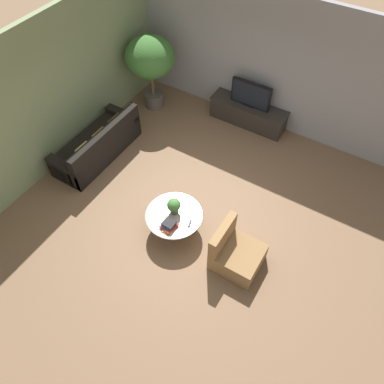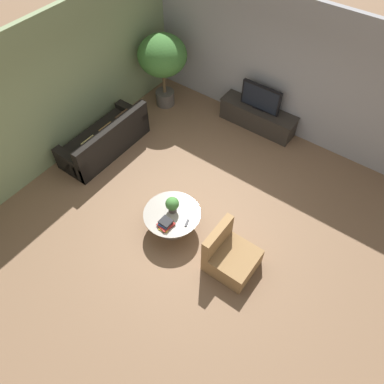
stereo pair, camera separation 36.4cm
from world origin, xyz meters
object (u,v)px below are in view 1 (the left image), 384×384
coffee_table (174,219)px  potted_palm_tall (150,60)px  couch_by_wall (98,145)px  media_console (248,114)px  television (251,94)px  armchair_wicker (235,253)px  potted_plant_tabletop (174,206)px

coffee_table → potted_palm_tall: size_ratio=0.58×
potted_palm_tall → couch_by_wall: bearing=-90.6°
media_console → television: television is taller
coffee_table → armchair_wicker: bearing=-1.1°
media_console → potted_plant_tabletop: 3.42m
coffee_table → television: bearing=93.0°
potted_palm_tall → potted_plant_tabletop: 3.76m
couch_by_wall → coffee_table: bearing=72.4°
television → coffee_table: size_ratio=0.90×
coffee_table → potted_plant_tabletop: bearing=114.1°
television → potted_plant_tabletop: 3.40m
media_console → potted_plant_tabletop: potted_plant_tabletop is taller
armchair_wicker → potted_plant_tabletop: armchair_wicker is taller
couch_by_wall → potted_plant_tabletop: couch_by_wall is taller
potted_palm_tall → potted_plant_tabletop: bearing=-48.8°
media_console → television: size_ratio=1.94×
television → potted_palm_tall: 2.41m
television → coffee_table: bearing=-87.0°
armchair_wicker → potted_plant_tabletop: (-1.31, 0.09, 0.37)m
television → potted_plant_tabletop: (0.15, -3.39, -0.18)m
media_console → couch_by_wall: bearing=-130.8°
media_console → armchair_wicker: size_ratio=2.13×
media_console → couch_by_wall: 3.53m
television → armchair_wicker: bearing=-67.3°
coffee_table → potted_plant_tabletop: 0.33m
coffee_table → armchair_wicker: armchair_wicker is taller
media_console → potted_palm_tall: bearing=-165.1°
television → couch_by_wall: (-2.31, -2.67, -0.54)m
couch_by_wall → potted_palm_tall: size_ratio=1.15×
couch_by_wall → potted_palm_tall: bearing=179.4°
television → coffee_table: television is taller
potted_plant_tabletop → media_console: bearing=92.6°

